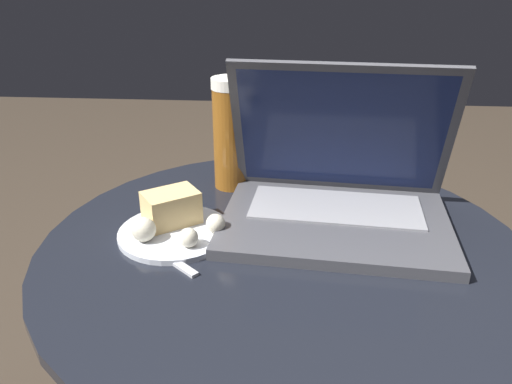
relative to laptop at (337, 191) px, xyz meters
name	(u,v)px	position (x,y,z in m)	size (l,w,h in m)	color
table	(281,320)	(-0.09, -0.08, -0.21)	(0.75, 0.75, 0.56)	#515156
laptop	(337,191)	(0.00, 0.00, 0.00)	(0.39, 0.29, 0.26)	#47474C
beer_glass	(231,134)	(-0.19, 0.13, 0.05)	(0.07, 0.07, 0.21)	brown
snack_plate	(173,222)	(-0.26, -0.07, -0.03)	(0.18, 0.18, 0.06)	silver
fork	(152,247)	(-0.28, -0.11, -0.05)	(0.15, 0.13, 0.00)	silver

